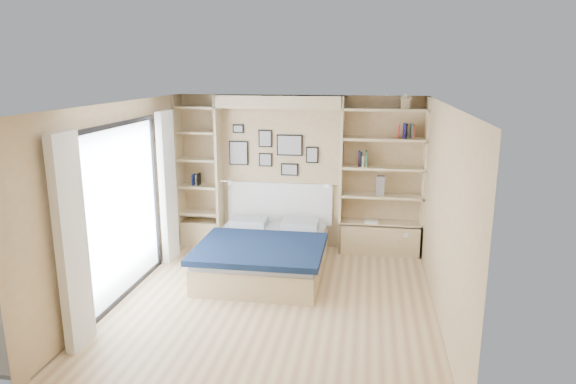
# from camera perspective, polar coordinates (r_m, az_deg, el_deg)

# --- Properties ---
(ground) EXTENTS (4.50, 4.50, 0.00)m
(ground) POSITION_cam_1_polar(r_m,az_deg,el_deg) (6.67, -1.53, -12.23)
(ground) COLOR #D2B685
(ground) RESTS_ON ground
(room_shell) EXTENTS (4.50, 4.50, 4.50)m
(room_shell) POSITION_cam_1_polar(r_m,az_deg,el_deg) (7.79, -2.33, -0.01)
(room_shell) COLOR tan
(room_shell) RESTS_ON ground
(bed) EXTENTS (1.75, 2.31, 1.07)m
(bed) POSITION_cam_1_polar(r_m,az_deg,el_deg) (7.55, -2.53, -6.81)
(bed) COLOR beige
(bed) RESTS_ON ground
(photo_gallery) EXTENTS (1.48, 0.02, 0.82)m
(photo_gallery) POSITION_cam_1_polar(r_m,az_deg,el_deg) (8.38, -1.87, 4.62)
(photo_gallery) COLOR black
(photo_gallery) RESTS_ON ground
(reading_lamps) EXTENTS (1.92, 0.12, 0.15)m
(reading_lamps) POSITION_cam_1_polar(r_m,az_deg,el_deg) (8.23, -1.09, 0.90)
(reading_lamps) COLOR silver
(reading_lamps) RESTS_ON ground
(shelf_decor) EXTENTS (3.54, 0.23, 2.03)m
(shelf_decor) POSITION_cam_1_polar(r_m,az_deg,el_deg) (8.07, 8.91, 4.79)
(shelf_decor) COLOR #B14226
(shelf_decor) RESTS_ON ground
(deck) EXTENTS (3.20, 4.00, 0.05)m
(deck) POSITION_cam_1_polar(r_m,az_deg,el_deg) (8.09, -27.82, -9.12)
(deck) COLOR #736955
(deck) RESTS_ON ground
(deck_chair) EXTENTS (0.66, 0.87, 0.78)m
(deck_chair) POSITION_cam_1_polar(r_m,az_deg,el_deg) (8.25, -26.57, -5.80)
(deck_chair) COLOR tan
(deck_chair) RESTS_ON ground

